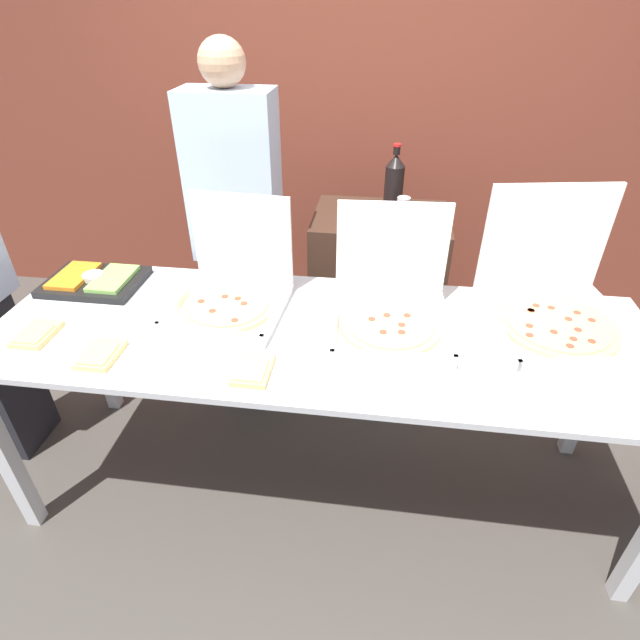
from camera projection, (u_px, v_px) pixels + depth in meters
The scene contains 14 objects.
ground_plane at pixel (320, 481), 2.35m from camera, with size 16.00×16.00×0.00m, color #423D38.
brick_wall_behind at pixel (358, 97), 2.98m from camera, with size 10.00×0.06×2.80m.
buffet_table at pixel (320, 351), 1.93m from camera, with size 2.50×0.83×0.87m.
pizza_box_far_left at pixel (232, 290), 1.98m from camera, with size 0.44×0.46×0.41m.
pizza_box_near_right at pixel (391, 307), 1.87m from camera, with size 0.45×0.47×0.43m.
pizza_box_near_left at pixel (554, 304), 1.87m from camera, with size 0.57×0.58×0.48m.
paper_plate_front_center at pixel (37, 335), 1.83m from camera, with size 0.21×0.21×0.03m.
paper_plate_front_right at pixel (253, 371), 1.66m from camera, with size 0.22×0.22×0.03m.
paper_plate_front_left at pixel (101, 356), 1.73m from camera, with size 0.25×0.25×0.03m.
veggie_tray at pixel (94, 280), 2.15m from camera, with size 0.40×0.29×0.05m.
sideboard_podium at pixel (376, 295), 2.85m from camera, with size 0.70×0.52×0.96m.
soda_bottle at pixel (394, 182), 2.56m from camera, with size 0.10×0.10×0.34m.
soda_can_silver at pixel (403, 209), 2.48m from camera, with size 0.07×0.07×0.12m.
person_guest_plaid at pixel (239, 238), 2.40m from camera, with size 0.40×0.22×1.79m.
Camera 1 is at (0.21, -1.52, 1.94)m, focal length 28.00 mm.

